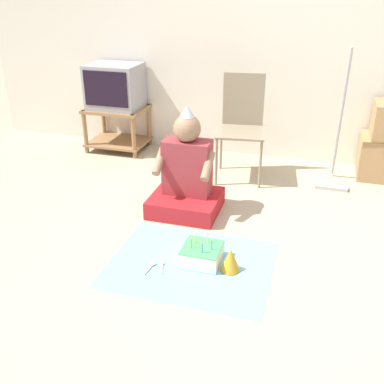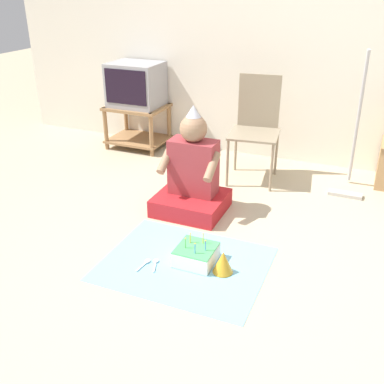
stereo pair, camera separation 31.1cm
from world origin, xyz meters
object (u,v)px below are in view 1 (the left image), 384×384
at_px(dust_mop, 337,148).
at_px(birthday_cake, 202,254).
at_px(folding_chair, 242,120).
at_px(party_hat_blue, 231,260).
at_px(person_seated, 186,179).
at_px(tv, 115,86).

xyz_separation_m(dust_mop, birthday_cake, (-0.80, -1.50, -0.29)).
distance_m(dust_mop, birthday_cake, 1.73).
bearing_deg(folding_chair, birthday_cake, -88.29).
bearing_deg(party_hat_blue, dust_mop, 68.68).
height_order(folding_chair, person_seated, folding_chair).
height_order(tv, person_seated, tv).
bearing_deg(tv, dust_mop, -8.55).
relative_size(folding_chair, person_seated, 1.09).
height_order(dust_mop, birthday_cake, dust_mop).
bearing_deg(person_seated, folding_chair, 72.36).
bearing_deg(person_seated, birthday_cake, -65.16).
bearing_deg(birthday_cake, person_seated, 114.84).
xyz_separation_m(folding_chair, birthday_cake, (0.05, -1.52, -0.47)).
height_order(tv, party_hat_blue, tv).
bearing_deg(tv, folding_chair, -12.83).
height_order(person_seated, party_hat_blue, person_seated).
relative_size(tv, folding_chair, 0.57).
bearing_deg(tv, birthday_cake, -51.89).
xyz_separation_m(tv, birthday_cake, (1.44, -1.84, -0.62)).
height_order(tv, folding_chair, folding_chair).
bearing_deg(person_seated, dust_mop, 36.42).
height_order(folding_chair, dust_mop, dust_mop).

